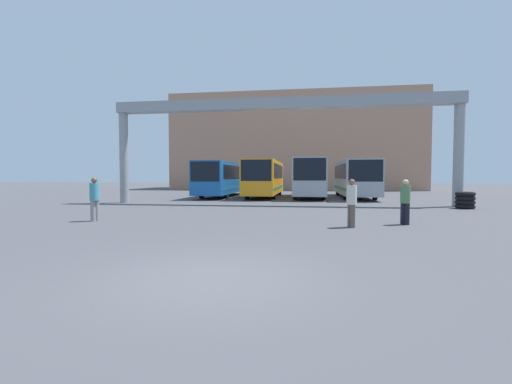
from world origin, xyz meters
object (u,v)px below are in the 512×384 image
at_px(pedestrian_near_left, 405,201).
at_px(tire_stack, 465,200).
at_px(bus_slot_1, 265,177).
at_px(bus_slot_0, 223,177).
at_px(bus_slot_2, 309,176).
at_px(bus_slot_3, 354,177).
at_px(pedestrian_mid_left, 352,202).
at_px(pedestrian_near_right, 95,198).

bearing_deg(pedestrian_near_left, tire_stack, -79.83).
xyz_separation_m(bus_slot_1, pedestrian_near_left, (7.41, -17.20, -0.93)).
bearing_deg(bus_slot_0, bus_slot_1, -3.60).
bearing_deg(tire_stack, bus_slot_1, 142.39).
bearing_deg(bus_slot_2, tire_stack, -46.24).
height_order(bus_slot_2, bus_slot_3, bus_slot_2).
distance_m(bus_slot_3, pedestrian_near_left, 17.23).
bearing_deg(bus_slot_3, pedestrian_mid_left, -98.05).
bearing_deg(bus_slot_0, bus_slot_2, -6.38).
xyz_separation_m(bus_slot_0, bus_slot_2, (7.88, -0.88, 0.11)).
bearing_deg(pedestrian_near_right, bus_slot_2, -4.31).
height_order(pedestrian_mid_left, tire_stack, pedestrian_mid_left).
distance_m(bus_slot_1, pedestrian_mid_left, 18.98).
relative_size(bus_slot_1, pedestrian_near_right, 6.33).
bearing_deg(bus_slot_0, pedestrian_near_right, -93.08).
distance_m(bus_slot_1, tire_stack, 16.10).
relative_size(pedestrian_near_left, tire_stack, 1.66).
distance_m(bus_slot_2, bus_slot_3, 3.99).
distance_m(bus_slot_0, pedestrian_near_left, 20.83).
relative_size(pedestrian_near_left, pedestrian_near_right, 0.96).
height_order(bus_slot_2, pedestrian_near_right, bus_slot_2).
bearing_deg(pedestrian_near_left, bus_slot_1, -20.93).
bearing_deg(pedestrian_near_right, bus_slot_3, -12.71).
bearing_deg(bus_slot_2, pedestrian_near_left, -78.15).
bearing_deg(bus_slot_3, bus_slot_1, 180.00).
xyz_separation_m(bus_slot_1, bus_slot_2, (3.94, -0.63, 0.05)).
height_order(bus_slot_0, bus_slot_1, bus_slot_1).
xyz_separation_m(bus_slot_1, pedestrian_near_right, (-4.92, -17.93, -0.89)).
xyz_separation_m(bus_slot_0, pedestrian_near_right, (-0.98, -18.18, -0.83)).
relative_size(bus_slot_3, pedestrian_mid_left, 6.52).
height_order(pedestrian_near_right, tire_stack, pedestrian_near_right).
relative_size(pedestrian_mid_left, pedestrian_near_right, 0.97).
relative_size(bus_slot_0, bus_slot_2, 1.17).
height_order(bus_slot_0, pedestrian_mid_left, bus_slot_0).
distance_m(bus_slot_0, bus_slot_3, 11.82).
bearing_deg(pedestrian_near_left, bus_slot_2, -32.41).
xyz_separation_m(bus_slot_2, pedestrian_mid_left, (1.36, -17.57, -0.97)).
xyz_separation_m(bus_slot_3, pedestrian_near_right, (-12.80, -17.93, -0.85)).
bearing_deg(pedestrian_near_left, bus_slot_3, -45.80).
distance_m(bus_slot_3, pedestrian_near_right, 22.04).
bearing_deg(tire_stack, pedestrian_near_left, -125.58).
bearing_deg(tire_stack, pedestrian_near_right, -155.22).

